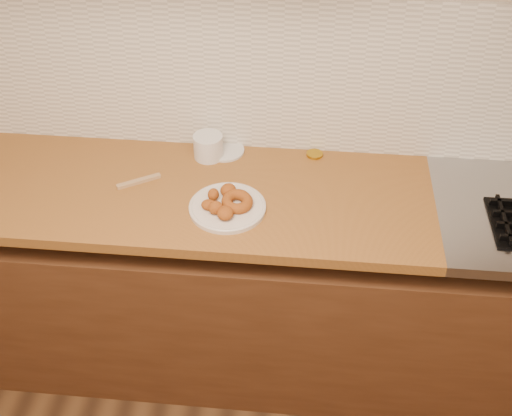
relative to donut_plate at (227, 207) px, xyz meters
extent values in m
cube|color=#C4B092|center=(0.21, 0.41, 0.44)|extent=(4.00, 0.02, 2.70)
cube|color=#54311B|center=(0.21, 0.10, -0.52)|extent=(3.60, 0.60, 0.77)
cube|color=#99622D|center=(-0.44, 0.10, -0.03)|extent=(2.30, 0.62, 0.04)
cube|color=silver|center=(0.21, 0.39, 0.29)|extent=(3.60, 0.02, 0.60)
cube|color=black|center=(0.92, 0.02, 0.01)|extent=(0.01, 0.24, 0.02)
cylinder|color=beige|center=(0.00, 0.00, 0.00)|extent=(0.26, 0.26, 0.02)
torus|color=#9C4F1E|center=(0.03, 0.00, 0.03)|extent=(0.16, 0.16, 0.05)
ellipsoid|color=#9C4F1E|center=(-0.05, 0.03, 0.03)|extent=(0.04, 0.05, 0.04)
ellipsoid|color=#9C4F1E|center=(-0.06, -0.02, 0.02)|extent=(0.05, 0.05, 0.03)
ellipsoid|color=#9C4F1E|center=(-0.03, -0.04, 0.03)|extent=(0.06, 0.06, 0.05)
ellipsoid|color=#9C4F1E|center=(0.00, -0.06, 0.03)|extent=(0.07, 0.07, 0.04)
ellipsoid|color=#9C4F1E|center=(0.00, 0.06, 0.03)|extent=(0.08, 0.07, 0.05)
cylinder|color=silver|center=(-0.11, 0.30, 0.04)|extent=(0.11, 0.11, 0.09)
cylinder|color=silver|center=(-0.06, 0.34, 0.00)|extent=(0.20, 0.20, 0.01)
cylinder|color=#AF891A|center=(0.29, 0.35, 0.00)|extent=(0.07, 0.07, 0.01)
cube|color=#A58256|center=(-0.34, 0.12, 0.00)|extent=(0.15, 0.10, 0.01)
camera|label=1|loc=(0.26, -1.66, 1.40)|focal=45.00mm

